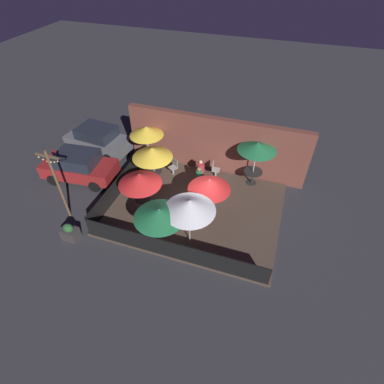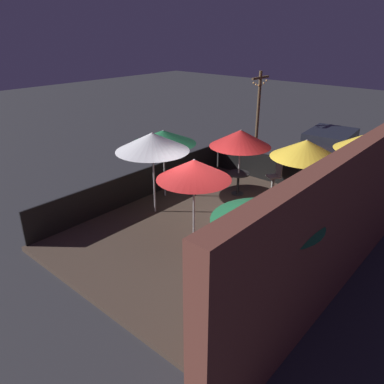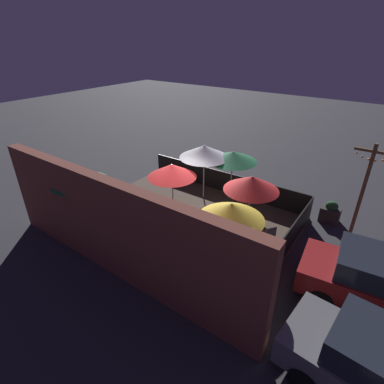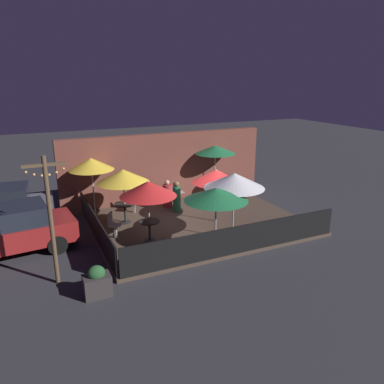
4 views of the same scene
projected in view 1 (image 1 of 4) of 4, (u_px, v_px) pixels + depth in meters
name	position (u px, v px, depth m)	size (l,w,h in m)	color
ground_plane	(195.00, 209.00, 14.54)	(60.00, 60.00, 0.00)	#2D2D33
patio_deck	(195.00, 208.00, 14.50)	(8.02, 6.22, 0.12)	#47382D
building_wall	(215.00, 145.00, 15.83)	(9.62, 0.36, 3.19)	brown
fence_front	(172.00, 250.00, 11.98)	(7.82, 0.05, 0.95)	black
fence_side_left	(121.00, 183.00, 15.08)	(0.05, 6.02, 0.95)	black
patio_umbrella_0	(140.00, 179.00, 13.08)	(1.94, 1.94, 2.16)	#B2B2B7
patio_umbrella_1	(257.00, 147.00, 14.32)	(1.91, 1.91, 2.45)	#B2B2B7
patio_umbrella_2	(152.00, 153.00, 14.59)	(2.00, 2.00, 2.15)	#B2B2B7
patio_umbrella_3	(146.00, 131.00, 15.58)	(1.79, 1.79, 2.41)	#B2B2B7
patio_umbrella_4	(190.00, 206.00, 11.49)	(2.08, 2.08, 2.41)	#B2B2B7
patio_umbrella_5	(209.00, 184.00, 12.88)	(1.89, 1.89, 2.11)	#B2B2B7
patio_umbrella_6	(159.00, 213.00, 11.43)	(2.04, 2.04, 2.18)	#B2B2B7
dining_table_0	(143.00, 201.00, 13.97)	(0.72, 0.72, 0.74)	black
dining_table_1	(253.00, 174.00, 15.42)	(0.97, 0.97, 0.76)	black
dining_table_2	(154.00, 173.00, 15.45)	(0.81, 0.81, 0.78)	black
patio_chair_0	(130.00, 187.00, 14.78)	(0.56, 0.56, 0.95)	gray
patio_chair_1	(215.00, 169.00, 15.88)	(0.42, 0.42, 0.93)	gray
patio_chair_2	(174.00, 166.00, 16.08)	(0.56, 0.56, 0.91)	gray
patron_0	(200.00, 171.00, 15.70)	(0.49, 0.49, 1.22)	maroon
patron_1	(199.00, 179.00, 15.11)	(0.33, 0.33, 1.33)	#236642
planter_box	(70.00, 232.00, 12.94)	(0.72, 0.50, 0.88)	#332D2D
light_post	(57.00, 182.00, 12.83)	(1.10, 0.12, 3.69)	brown
parked_car_0	(79.00, 166.00, 15.72)	(3.97, 2.09, 1.62)	maroon
parked_car_1	(98.00, 139.00, 17.66)	(3.95, 2.06, 1.62)	#5B5B60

